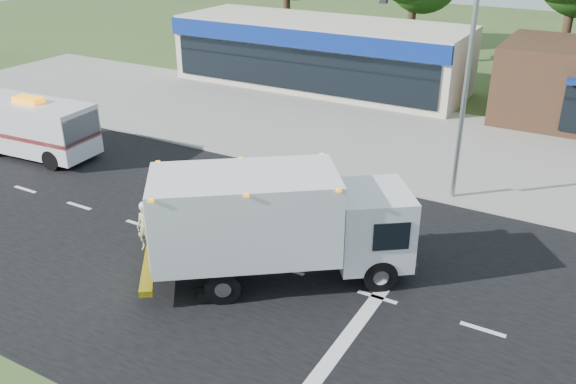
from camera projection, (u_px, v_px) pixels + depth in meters
name	position (u px, v px, depth m)	size (l,w,h in m)	color
ground	(287.00, 270.00, 18.86)	(120.00, 120.00, 0.00)	#385123
road_asphalt	(287.00, 270.00, 18.86)	(60.00, 14.00, 0.02)	black
sidewalk	(385.00, 176.00, 25.29)	(60.00, 2.40, 0.12)	gray
parking_apron	(428.00, 136.00, 29.88)	(60.00, 9.00, 0.02)	gray
lane_markings	(305.00, 304.00, 17.18)	(55.20, 7.00, 0.01)	silver
ems_box_truck	(275.00, 219.00, 17.60)	(7.71, 6.62, 3.47)	black
emergency_worker	(146.00, 226.00, 19.62)	(0.68, 0.53, 1.74)	tan
ambulance_van	(36.00, 127.00, 27.01)	(5.90, 2.61, 2.71)	silver
retail_strip_mall	(320.00, 53.00, 37.74)	(18.00, 6.20, 4.00)	beige
traffic_signal_pole	(449.00, 70.00, 21.71)	(3.51, 0.25, 8.00)	gray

